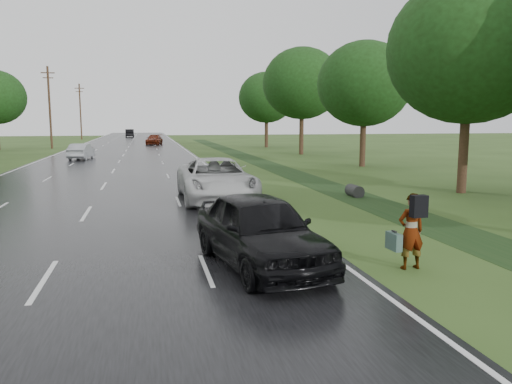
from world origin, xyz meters
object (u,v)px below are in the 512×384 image
object	(u,v)px
pedestrian	(411,230)
dark_sedan	(260,230)
white_pickup	(216,179)
silver_sedan	(81,151)

from	to	relation	value
pedestrian	dark_sedan	distance (m)	3.50
white_pickup	silver_sedan	bearing A→B (deg)	108.30
pedestrian	silver_sedan	size ratio (longest dim) A/B	0.42
dark_sedan	silver_sedan	size ratio (longest dim) A/B	1.20
white_pickup	dark_sedan	world-z (taller)	white_pickup
pedestrian	silver_sedan	world-z (taller)	pedestrian
white_pickup	dark_sedan	distance (m)	10.02
silver_sedan	white_pickup	bearing A→B (deg)	116.11
pedestrian	dark_sedan	world-z (taller)	pedestrian
pedestrian	white_pickup	xyz separation A→B (m)	(-3.04, 10.90, 0.01)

